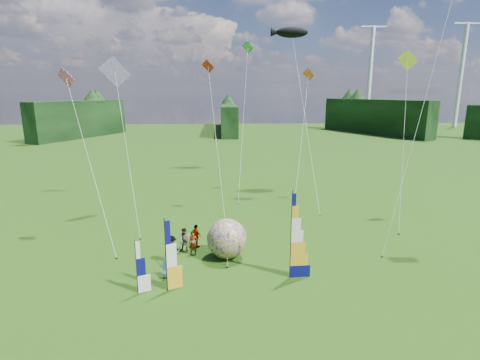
{
  "coord_description": "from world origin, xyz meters",
  "views": [
    {
      "loc": [
        -2.12,
        -17.66,
        10.64
      ],
      "look_at": [
        -1.0,
        4.0,
        5.5
      ],
      "focal_mm": 28.0,
      "sensor_mm": 36.0,
      "label": 1
    }
  ],
  "objects_px": {
    "feather_banner_main": "(291,237)",
    "spectator_d": "(196,236)",
    "side_banner_left": "(166,257)",
    "spectator_c": "(171,249)",
    "spectator_b": "(185,240)",
    "kite_whale": "(305,104)",
    "side_banner_far": "(137,268)",
    "bol_inflatable": "(227,239)",
    "spectator_a": "(193,243)",
    "camp_chair": "(167,271)"
  },
  "relations": [
    {
      "from": "feather_banner_main",
      "to": "spectator_d",
      "type": "bearing_deg",
      "value": 138.01
    },
    {
      "from": "feather_banner_main",
      "to": "side_banner_left",
      "type": "distance_m",
      "value": 7.07
    },
    {
      "from": "spectator_c",
      "to": "spectator_b",
      "type": "bearing_deg",
      "value": 17.47
    },
    {
      "from": "side_banner_left",
      "to": "kite_whale",
      "type": "relative_size",
      "value": 0.21
    },
    {
      "from": "side_banner_far",
      "to": "spectator_d",
      "type": "height_order",
      "value": "side_banner_far"
    },
    {
      "from": "side_banner_far",
      "to": "kite_whale",
      "type": "relative_size",
      "value": 0.16
    },
    {
      "from": "bol_inflatable",
      "to": "spectator_c",
      "type": "bearing_deg",
      "value": -169.66
    },
    {
      "from": "side_banner_far",
      "to": "spectator_c",
      "type": "bearing_deg",
      "value": 47.14
    },
    {
      "from": "side_banner_left",
      "to": "spectator_d",
      "type": "distance_m",
      "value": 6.04
    },
    {
      "from": "side_banner_far",
      "to": "kite_whale",
      "type": "xyz_separation_m",
      "value": [
        12.93,
        18.95,
        7.95
      ]
    },
    {
      "from": "spectator_a",
      "to": "side_banner_far",
      "type": "bearing_deg",
      "value": -118.06
    },
    {
      "from": "spectator_b",
      "to": "spectator_d",
      "type": "height_order",
      "value": "spectator_d"
    },
    {
      "from": "spectator_b",
      "to": "feather_banner_main",
      "type": "bearing_deg",
      "value": -14.64
    },
    {
      "from": "spectator_a",
      "to": "feather_banner_main",
      "type": "bearing_deg",
      "value": -30.15
    },
    {
      "from": "spectator_b",
      "to": "spectator_c",
      "type": "distance_m",
      "value": 1.85
    },
    {
      "from": "spectator_b",
      "to": "kite_whale",
      "type": "height_order",
      "value": "kite_whale"
    },
    {
      "from": "spectator_a",
      "to": "kite_whale",
      "type": "relative_size",
      "value": 0.09
    },
    {
      "from": "spectator_b",
      "to": "side_banner_far",
      "type": "bearing_deg",
      "value": -93.3
    },
    {
      "from": "kite_whale",
      "to": "spectator_d",
      "type": "bearing_deg",
      "value": -142.17
    },
    {
      "from": "spectator_d",
      "to": "side_banner_far",
      "type": "bearing_deg",
      "value": 109.56
    },
    {
      "from": "spectator_a",
      "to": "spectator_d",
      "type": "xyz_separation_m",
      "value": [
        0.13,
        1.19,
        0.02
      ]
    },
    {
      "from": "side_banner_far",
      "to": "spectator_a",
      "type": "distance_m",
      "value": 5.54
    },
    {
      "from": "spectator_a",
      "to": "spectator_d",
      "type": "bearing_deg",
      "value": 84.45
    },
    {
      "from": "bol_inflatable",
      "to": "camp_chair",
      "type": "height_order",
      "value": "bol_inflatable"
    },
    {
      "from": "bol_inflatable",
      "to": "camp_chair",
      "type": "bearing_deg",
      "value": -142.3
    },
    {
      "from": "spectator_a",
      "to": "spectator_c",
      "type": "height_order",
      "value": "spectator_c"
    },
    {
      "from": "bol_inflatable",
      "to": "kite_whale",
      "type": "xyz_separation_m",
      "value": [
        8.05,
        14.65,
        8.15
      ]
    },
    {
      "from": "side_banner_far",
      "to": "bol_inflatable",
      "type": "xyz_separation_m",
      "value": [
        4.88,
        4.31,
        -0.2
      ]
    },
    {
      "from": "side_banner_left",
      "to": "side_banner_far",
      "type": "height_order",
      "value": "side_banner_left"
    },
    {
      "from": "bol_inflatable",
      "to": "side_banner_far",
      "type": "bearing_deg",
      "value": -138.57
    },
    {
      "from": "camp_chair",
      "to": "spectator_d",
      "type": "bearing_deg",
      "value": 65.87
    },
    {
      "from": "camp_chair",
      "to": "kite_whale",
      "type": "height_order",
      "value": "kite_whale"
    },
    {
      "from": "bol_inflatable",
      "to": "spectator_c",
      "type": "relative_size",
      "value": 1.43
    },
    {
      "from": "feather_banner_main",
      "to": "spectator_b",
      "type": "height_order",
      "value": "feather_banner_main"
    },
    {
      "from": "spectator_d",
      "to": "spectator_a",
      "type": "bearing_deg",
      "value": 128.11
    },
    {
      "from": "bol_inflatable",
      "to": "spectator_d",
      "type": "bearing_deg",
      "value": 141.07
    },
    {
      "from": "side_banner_left",
      "to": "bol_inflatable",
      "type": "bearing_deg",
      "value": 26.12
    },
    {
      "from": "feather_banner_main",
      "to": "spectator_d",
      "type": "relative_size",
      "value": 3.07
    },
    {
      "from": "feather_banner_main",
      "to": "kite_whale",
      "type": "bearing_deg",
      "value": 73.15
    },
    {
      "from": "spectator_b",
      "to": "camp_chair",
      "type": "xyz_separation_m",
      "value": [
        -0.67,
        -3.79,
        -0.36
      ]
    },
    {
      "from": "kite_whale",
      "to": "bol_inflatable",
      "type": "bearing_deg",
      "value": -132.84
    },
    {
      "from": "feather_banner_main",
      "to": "spectator_a",
      "type": "relative_size",
      "value": 3.14
    },
    {
      "from": "spectator_c",
      "to": "side_banner_left",
      "type": "bearing_deg",
      "value": -137.7
    },
    {
      "from": "bol_inflatable",
      "to": "spectator_d",
      "type": "relative_size",
      "value": 1.56
    },
    {
      "from": "side_banner_far",
      "to": "bol_inflatable",
      "type": "bearing_deg",
      "value": 18.88
    },
    {
      "from": "spectator_c",
      "to": "spectator_d",
      "type": "xyz_separation_m",
      "value": [
        1.42,
        2.35,
        -0.07
      ]
    },
    {
      "from": "spectator_a",
      "to": "side_banner_left",
      "type": "bearing_deg",
      "value": -102.68
    },
    {
      "from": "side_banner_left",
      "to": "spectator_a",
      "type": "bearing_deg",
      "value": 51.91
    },
    {
      "from": "spectator_b",
      "to": "camp_chair",
      "type": "distance_m",
      "value": 3.87
    },
    {
      "from": "spectator_b",
      "to": "spectator_d",
      "type": "xyz_separation_m",
      "value": [
        0.74,
        0.63,
        0.01
      ]
    }
  ]
}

